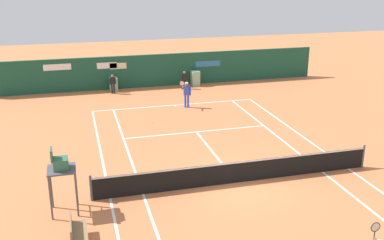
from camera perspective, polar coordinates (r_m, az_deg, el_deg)
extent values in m
plane|color=#C67042|center=(19.33, 5.71, -7.82)|extent=(80.00, 80.00, 0.00)
cube|color=white|center=(29.80, -2.20, 1.89)|extent=(10.60, 0.10, 0.01)
cube|color=white|center=(18.30, -10.25, -9.65)|extent=(0.10, 23.40, 0.01)
cube|color=white|center=(18.42, -6.17, -9.25)|extent=(0.10, 23.40, 0.01)
cube|color=white|center=(20.99, 16.05, -6.27)|extent=(0.10, 23.40, 0.01)
cube|color=white|center=(21.66, 19.03, -5.79)|extent=(0.10, 23.40, 0.01)
cube|color=white|center=(24.92, 0.55, -1.50)|extent=(8.00, 0.10, 0.01)
cube|color=white|center=(22.07, 2.79, -4.26)|extent=(0.10, 6.40, 0.01)
cube|color=white|center=(29.66, -2.13, 1.81)|extent=(0.10, 0.24, 0.01)
cylinder|color=#4C4C51|center=(18.03, -12.58, -8.36)|extent=(0.10, 0.10, 1.07)
cylinder|color=#4C4C51|center=(21.84, 20.71, -4.26)|extent=(0.10, 0.10, 1.07)
cube|color=black|center=(19.13, 5.76, -6.54)|extent=(12.00, 0.03, 0.95)
cube|color=white|center=(18.94, 5.80, -5.32)|extent=(12.00, 0.04, 0.06)
cube|color=#194C38|center=(34.52, -4.22, 6.26)|extent=(25.00, 0.24, 2.43)
cube|color=white|center=(33.77, -10.65, 6.75)|extent=(1.44, 0.02, 0.44)
cube|color=white|center=(33.68, -16.58, 6.39)|extent=(1.91, 0.02, 0.44)
cube|color=beige|center=(33.85, -9.28, 6.72)|extent=(1.22, 0.02, 0.44)
cube|color=#2D6BA8|center=(35.24, 2.02, 7.09)|extent=(1.99, 0.02, 0.44)
cube|color=#8CB793|center=(33.69, -9.84, 4.46)|extent=(0.56, 0.70, 0.98)
cube|color=#8CB793|center=(34.75, 0.41, 5.28)|extent=(0.61, 0.70, 1.11)
cylinder|color=#47474C|center=(17.76, -14.37, -7.84)|extent=(0.07, 0.07, 1.69)
cylinder|color=#47474C|center=(16.95, -14.29, -9.16)|extent=(0.07, 0.07, 1.69)
cylinder|color=#47474C|center=(17.79, -17.29, -8.07)|extent=(0.07, 0.07, 1.69)
cylinder|color=#47474C|center=(16.98, -17.36, -9.40)|extent=(0.07, 0.07, 1.69)
cylinder|color=#47474C|center=(17.50, -14.24, -9.47)|extent=(0.04, 0.81, 0.04)
cylinder|color=#47474C|center=(17.28, -14.37, -7.98)|extent=(0.04, 0.81, 0.04)
cube|color=#47474C|center=(16.99, -16.08, -5.98)|extent=(1.00, 1.00, 0.06)
cube|color=#2D664C|center=(16.90, -16.15, -5.27)|extent=(0.52, 0.56, 0.40)
cube|color=#2D664C|center=(16.77, -17.26, -4.17)|extent=(0.06, 0.56, 0.45)
cylinder|color=#38383D|center=(16.28, -13.90, -13.00)|extent=(0.06, 0.06, 0.38)
cube|color=olive|center=(15.62, -13.89, -13.47)|extent=(0.48, 1.42, 0.08)
cube|color=olive|center=(15.50, -14.98, -12.77)|extent=(0.06, 1.42, 0.42)
cylinder|color=blue|center=(29.19, -0.49, 2.39)|extent=(0.14, 0.14, 0.83)
cylinder|color=blue|center=(29.21, -0.86, 2.40)|extent=(0.14, 0.14, 0.83)
cube|color=blue|center=(29.01, -0.68, 3.73)|extent=(0.42, 0.33, 0.58)
sphere|color=#8C664C|center=(28.90, -0.68, 4.51)|extent=(0.23, 0.23, 0.23)
cylinder|color=white|center=(28.88, -0.68, 4.68)|extent=(0.22, 0.22, 0.06)
cylinder|color=blue|center=(29.00, -0.22, 3.64)|extent=(0.09, 0.09, 0.56)
cylinder|color=#8C664C|center=(28.70, -1.20, 4.06)|extent=(0.28, 0.56, 0.09)
cylinder|color=black|center=(28.40, -1.26, 4.14)|extent=(0.03, 0.03, 0.22)
torus|color=#DB3838|center=(28.34, -1.26, 4.62)|extent=(0.29, 0.13, 0.30)
cylinder|color=silver|center=(28.34, -1.26, 4.62)|extent=(0.25, 0.09, 0.26)
cylinder|color=black|center=(14.06, 21.94, -13.25)|extent=(0.03, 0.03, 0.22)
torus|color=black|center=(13.94, 22.07, -12.37)|extent=(0.30, 0.03, 0.30)
cylinder|color=silver|center=(13.94, 22.07, -12.37)|extent=(0.26, 0.01, 0.26)
cylinder|color=black|center=(32.98, -9.76, 3.91)|extent=(0.11, 0.11, 0.70)
cylinder|color=black|center=(32.95, -10.03, 3.88)|extent=(0.11, 0.11, 0.70)
cube|color=black|center=(32.82, -9.96, 4.90)|extent=(0.33, 0.21, 0.49)
sphere|color=#8C664C|center=(32.74, -9.99, 5.48)|extent=(0.19, 0.19, 0.19)
cylinder|color=black|center=(32.86, -9.62, 4.88)|extent=(0.07, 0.07, 0.47)
cylinder|color=black|center=(32.79, -10.29, 4.81)|extent=(0.07, 0.07, 0.47)
cylinder|color=black|center=(33.83, -0.84, 4.52)|extent=(0.11, 0.11, 0.67)
cylinder|color=black|center=(33.80, -1.09, 4.51)|extent=(0.11, 0.11, 0.67)
cube|color=black|center=(33.68, -0.97, 5.46)|extent=(0.31, 0.18, 0.47)
sphere|color=#8C664C|center=(33.60, -0.97, 6.01)|extent=(0.19, 0.19, 0.19)
cylinder|color=black|center=(33.72, -0.65, 5.42)|extent=(0.07, 0.07, 0.45)
cylinder|color=black|center=(33.65, -1.28, 5.39)|extent=(0.07, 0.07, 0.45)
sphere|color=#CCE033|center=(26.45, -5.08, -0.30)|extent=(0.07, 0.07, 0.07)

